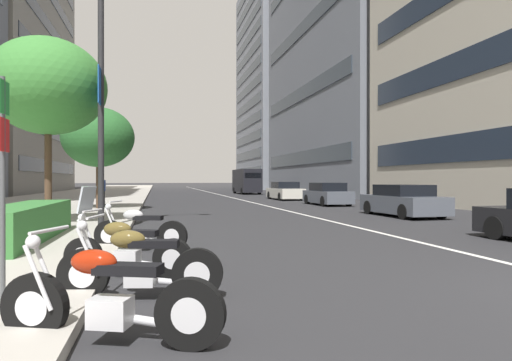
{
  "coord_description": "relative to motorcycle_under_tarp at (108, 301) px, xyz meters",
  "views": [
    {
      "loc": [
        -3.88,
        6.49,
        1.59
      ],
      "look_at": [
        16.34,
        1.72,
        1.54
      ],
      "focal_mm": 29.84,
      "sensor_mm": 36.0,
      "label": 1
    }
  ],
  "objects": [
    {
      "name": "office_tower_mid_left",
      "position": [
        68.9,
        -25.42,
        18.07
      ],
      "size": [
        22.05,
        18.54,
        36.98
      ],
      "color": "gray",
      "rests_on": "ground"
    },
    {
      "name": "car_far_down_avenue",
      "position": [
        20.47,
        -10.85,
        0.23
      ],
      "size": [
        4.14,
        1.84,
        1.39
      ],
      "rotation": [
        0.0,
        0.0,
        0.01
      ],
      "color": "#4C515B",
      "rests_on": "ground"
    },
    {
      "name": "street_lamp_with_banners",
      "position": [
        9.26,
        0.91,
        5.1
      ],
      "size": [
        1.26,
        2.08,
        9.29
      ],
      "color": "#232326",
      "rests_on": "sidewalk_right_plaza"
    },
    {
      "name": "motorcycle_second_in_row",
      "position": [
        2.92,
        0.05,
        0.01
      ],
      "size": [
        0.92,
        2.07,
        1.48
      ],
      "rotation": [
        0.0,
        0.0,
        1.22
      ],
      "color": "black",
      "rests_on": "ground"
    },
    {
      "name": "street_tree_near_plaza_corner",
      "position": [
        18.3,
        2.38,
        3.28
      ],
      "size": [
        3.54,
        3.54,
        5.07
      ],
      "color": "#473323",
      "rests_on": "sidewalk_right_plaza"
    },
    {
      "name": "parking_sign_by_curb",
      "position": [
        1.35,
        1.34,
        1.4
      ],
      "size": [
        0.32,
        0.06,
        2.67
      ],
      "color": "#47494C",
      "rests_on": "sidewalk_right_plaza"
    },
    {
      "name": "sidewalk_right_plaza",
      "position": [
        29.59,
        5.82,
        -0.35
      ],
      "size": [
        160.0,
        10.98,
        0.15
      ],
      "primitive_type": "cube",
      "color": "#A39E93",
      "rests_on": "ground"
    },
    {
      "name": "motorcycle_mid_row",
      "position": [
        5.55,
        -0.09,
        0.0
      ],
      "size": [
        0.91,
        2.06,
        1.12
      ],
      "rotation": [
        0.0,
        0.0,
        1.22
      ],
      "color": "black",
      "rests_on": "ground"
    },
    {
      "name": "lane_centre_stripe",
      "position": [
        34.59,
        -6.94,
        -0.42
      ],
      "size": [
        110.0,
        0.16,
        0.01
      ],
      "primitive_type": "cube",
      "color": "silver",
      "rests_on": "ground"
    },
    {
      "name": "delivery_van_ahead",
      "position": [
        41.68,
        -10.21,
        1.02
      ],
      "size": [
        5.93,
        2.22,
        2.71
      ],
      "rotation": [
        0.0,
        0.0,
        0.02
      ],
      "color": "black",
      "rests_on": "ground"
    },
    {
      "name": "motorcycle_under_tarp",
      "position": [
        0.0,
        0.0,
        0.0
      ],
      "size": [
        0.98,
        2.14,
        1.11
      ],
      "rotation": [
        0.0,
        0.0,
        1.2
      ],
      "color": "black",
      "rests_on": "ground"
    },
    {
      "name": "clipped_hedge_bed",
      "position": [
        6.78,
        2.6,
        0.14
      ],
      "size": [
        5.31,
        1.1,
        0.84
      ],
      "primitive_type": "cube",
      "color": "#337033",
      "rests_on": "sidewalk_right_plaza"
    },
    {
      "name": "pedestrian_on_plaza",
      "position": [
        19.56,
        2.39,
        0.55
      ],
      "size": [
        0.47,
        0.47,
        1.64
      ],
      "rotation": [
        0.0,
        0.0,
        5.5
      ],
      "color": "#2D2D33",
      "rests_on": "sidewalk_right_plaza"
    },
    {
      "name": "motorcycle_far_end_row",
      "position": [
        1.54,
        -0.23,
        0.0
      ],
      "size": [
        0.72,
        2.16,
        1.12
      ],
      "rotation": [
        0.0,
        0.0,
        1.35
      ],
      "color": "black",
      "rests_on": "ground"
    },
    {
      "name": "car_approaching_light",
      "position": [
        27.84,
        -10.38,
        0.22
      ],
      "size": [
        4.53,
        1.97,
        1.41
      ],
      "rotation": [
        0.0,
        0.0,
        0.01
      ],
      "color": "beige",
      "rests_on": "ground"
    },
    {
      "name": "street_tree_far_plaza",
      "position": [
        10.52,
        2.93,
        4.14
      ],
      "size": [
        3.63,
        3.63,
        5.97
      ],
      "color": "#473323",
      "rests_on": "sidewalk_right_plaza"
    },
    {
      "name": "car_lead_in_lane",
      "position": [
        12.14,
        -10.86,
        0.22
      ],
      "size": [
        4.23,
        1.99,
        1.37
      ],
      "rotation": [
        0.0,
        0.0,
        0.02
      ],
      "color": "#4C515B",
      "rests_on": "ground"
    }
  ]
}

